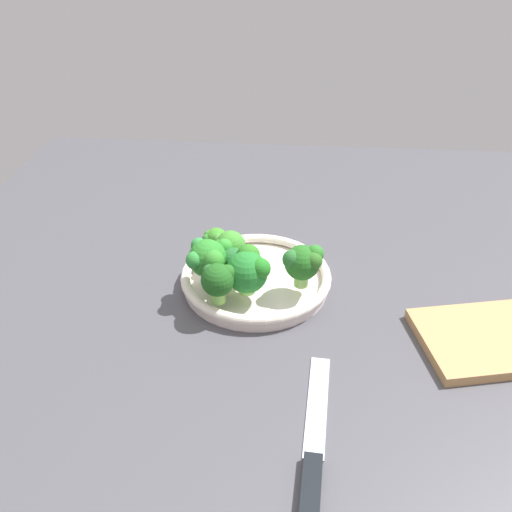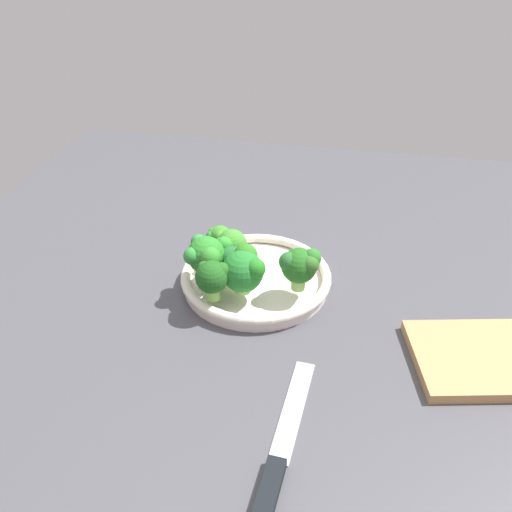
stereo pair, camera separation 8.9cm
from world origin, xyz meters
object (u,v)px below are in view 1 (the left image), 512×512
object	(u,v)px
broccoli_floret_4	(218,280)
broccoli_floret_6	(207,259)
broccoli_floret_1	(303,262)
knife	(313,458)
broccoli_floret_5	(233,263)
broccoli_floret_0	(215,241)
cutting_board	(490,339)
broccoli_floret_2	(248,270)
bowl	(256,278)
broccoli_floret_3	(229,247)

from	to	relation	value
broccoli_floret_4	broccoli_floret_6	world-z (taller)	broccoli_floret_6
broccoli_floret_1	knife	bearing A→B (deg)	93.58
broccoli_floret_5	knife	distance (cm)	34.21
broccoli_floret_0	broccoli_floret_5	size ratio (longest dim) A/B	0.89
broccoli_floret_1	knife	distance (cm)	31.36
broccoli_floret_4	cutting_board	world-z (taller)	broccoli_floret_4
broccoli_floret_5	cutting_board	distance (cm)	40.39
broccoli_floret_2	broccoli_floret_6	world-z (taller)	broccoli_floret_6
broccoli_floret_1	broccoli_floret_6	world-z (taller)	broccoli_floret_6
bowl	broccoli_floret_4	world-z (taller)	broccoli_floret_4
broccoli_floret_4	broccoli_floret_2	bearing A→B (deg)	-145.71
broccoli_floret_5	knife	size ratio (longest dim) A/B	0.22
broccoli_floret_4	broccoli_floret_0	bearing A→B (deg)	-79.61
broccoli_floret_2	broccoli_floret_3	distance (cm)	7.35
broccoli_floret_1	broccoli_floret_0	bearing A→B (deg)	-26.36
broccoli_floret_0	broccoli_floret_1	distance (cm)	16.80
broccoli_floret_2	cutting_board	distance (cm)	37.33
broccoli_floret_4	cutting_board	distance (cm)	41.19
broccoli_floret_1	broccoli_floret_3	bearing A→B (deg)	-18.49
broccoli_floret_1	broccoli_floret_6	xyz separation A→B (cm)	(15.09, 0.64, 0.21)
broccoli_floret_3	cutting_board	size ratio (longest dim) A/B	0.33
broccoli_floret_3	cutting_board	distance (cm)	42.46
broccoli_floret_5	broccoli_floret_3	bearing A→B (deg)	-72.49
broccoli_floret_3	broccoli_floret_4	xyz separation A→B (cm)	(0.42, 9.18, -0.14)
bowl	broccoli_floret_4	xyz separation A→B (cm)	(5.02, 8.51, 5.46)
broccoli_floret_3	broccoli_floret_5	bearing A→B (deg)	107.51
broccoli_floret_0	broccoli_floret_2	world-z (taller)	broccoli_floret_2
broccoli_floret_0	broccoli_floret_4	bearing A→B (deg)	100.39
bowl	broccoli_floret_1	bearing A→B (deg)	155.90
broccoli_floret_3	broccoli_floret_6	size ratio (longest dim) A/B	0.88
broccoli_floret_1	cutting_board	xyz separation A→B (cm)	(-27.91, 8.01, -6.71)
broccoli_floret_2	knife	distance (cm)	30.88
broccoli_floret_0	broccoli_floret_3	size ratio (longest dim) A/B	0.78
broccoli_floret_0	broccoli_floret_4	xyz separation A→B (cm)	(-2.29, 12.50, 0.88)
broccoli_floret_0	cutting_board	bearing A→B (deg)	160.20
bowl	broccoli_floret_5	distance (cm)	6.67
broccoli_floret_4	cutting_board	bearing A→B (deg)	175.85
broccoli_floret_2	broccoli_floret_5	size ratio (longest dim) A/B	1.25
broccoli_floret_6	cutting_board	world-z (taller)	broccoli_floret_6
cutting_board	broccoli_floret_4	bearing A→B (deg)	-4.15
broccoli_floret_0	broccoli_floret_3	xyz separation A→B (cm)	(-2.71, 3.33, 1.01)
broccoli_floret_3	broccoli_floret_0	bearing A→B (deg)	-50.81
broccoli_floret_3	knife	bearing A→B (deg)	112.30
bowl	cutting_board	world-z (taller)	bowl
bowl	knife	xyz separation A→B (cm)	(-9.60, 33.96, -0.96)
broccoli_floret_0	broccoli_floret_6	distance (cm)	8.24
broccoli_floret_3	bowl	bearing A→B (deg)	171.72
broccoli_floret_1	broccoli_floret_4	world-z (taller)	broccoli_floret_1
broccoli_floret_1	broccoli_floret_6	distance (cm)	15.11
broccoli_floret_4	knife	world-z (taller)	broccoli_floret_4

